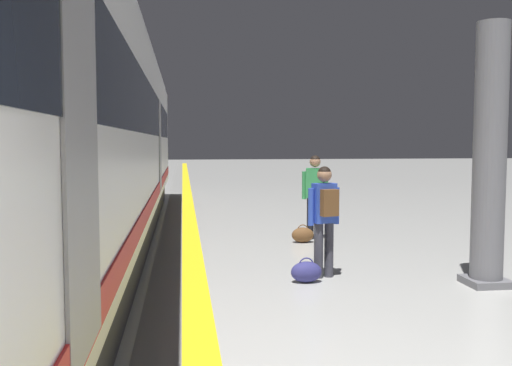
{
  "coord_description": "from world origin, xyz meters",
  "views": [
    {
      "loc": [
        -0.99,
        -0.43,
        2.0
      ],
      "look_at": [
        0.08,
        7.76,
        1.38
      ],
      "focal_mm": 39.23,
      "sensor_mm": 36.0,
      "label": 1
    }
  ],
  "objects_px": {
    "passenger_mid": "(315,191)",
    "duffel_bag_mid": "(303,235)",
    "duffel_bag_near": "(306,272)",
    "platform_pillar": "(489,161)",
    "high_speed_train": "(24,101)",
    "passenger_near": "(325,212)"
  },
  "relations": [
    {
      "from": "duffel_bag_near",
      "to": "passenger_mid",
      "type": "distance_m",
      "value": 3.63
    },
    {
      "from": "passenger_near",
      "to": "platform_pillar",
      "type": "height_order",
      "value": "platform_pillar"
    },
    {
      "from": "passenger_mid",
      "to": "platform_pillar",
      "type": "distance_m",
      "value": 4.22
    },
    {
      "from": "high_speed_train",
      "to": "platform_pillar",
      "type": "height_order",
      "value": "high_speed_train"
    },
    {
      "from": "passenger_near",
      "to": "platform_pillar",
      "type": "distance_m",
      "value": 2.36
    },
    {
      "from": "passenger_near",
      "to": "passenger_mid",
      "type": "height_order",
      "value": "passenger_mid"
    },
    {
      "from": "platform_pillar",
      "to": "passenger_near",
      "type": "bearing_deg",
      "value": 161.2
    },
    {
      "from": "passenger_near",
      "to": "duffel_bag_mid",
      "type": "relative_size",
      "value": 3.71
    },
    {
      "from": "passenger_mid",
      "to": "duffel_bag_mid",
      "type": "xyz_separation_m",
      "value": [
        -0.32,
        -0.34,
        -0.84
      ]
    },
    {
      "from": "duffel_bag_mid",
      "to": "platform_pillar",
      "type": "height_order",
      "value": "platform_pillar"
    },
    {
      "from": "high_speed_train",
      "to": "passenger_mid",
      "type": "relative_size",
      "value": 16.9
    },
    {
      "from": "duffel_bag_near",
      "to": "duffel_bag_mid",
      "type": "bearing_deg",
      "value": 78.64
    },
    {
      "from": "passenger_near",
      "to": "passenger_mid",
      "type": "relative_size",
      "value": 0.95
    },
    {
      "from": "high_speed_train",
      "to": "duffel_bag_mid",
      "type": "bearing_deg",
      "value": 37.93
    },
    {
      "from": "high_speed_train",
      "to": "platform_pillar",
      "type": "bearing_deg",
      "value": -1.74
    },
    {
      "from": "duffel_bag_near",
      "to": "passenger_mid",
      "type": "height_order",
      "value": "passenger_mid"
    },
    {
      "from": "high_speed_train",
      "to": "passenger_mid",
      "type": "distance_m",
      "value": 6.1
    },
    {
      "from": "passenger_mid",
      "to": "duffel_bag_mid",
      "type": "relative_size",
      "value": 3.89
    },
    {
      "from": "passenger_near",
      "to": "passenger_mid",
      "type": "xyz_separation_m",
      "value": [
        0.61,
        3.16,
        0.02
      ]
    },
    {
      "from": "passenger_mid",
      "to": "platform_pillar",
      "type": "xyz_separation_m",
      "value": [
        1.51,
        -3.88,
        0.73
      ]
    },
    {
      "from": "duffel_bag_mid",
      "to": "high_speed_train",
      "type": "bearing_deg",
      "value": -142.07
    },
    {
      "from": "passenger_near",
      "to": "high_speed_train",
      "type": "bearing_deg",
      "value": -172.4
    }
  ]
}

